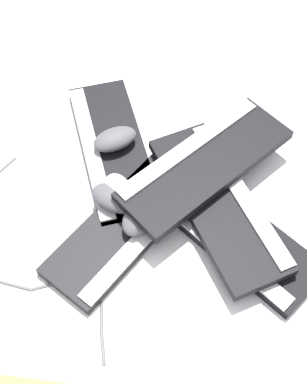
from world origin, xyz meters
name	(u,v)px	position (x,y,z in m)	size (l,w,h in m)	color
ground_plane	(154,219)	(0.00, 0.00, 0.00)	(3.20, 3.20, 0.00)	white
keyboard_0	(112,149)	(0.22, 0.01, 0.01)	(0.46, 0.23, 0.03)	black
keyboard_1	(130,222)	(0.01, 0.06, 0.01)	(0.33, 0.46, 0.03)	black
keyboard_2	(228,230)	(-0.11, -0.14, 0.01)	(0.46, 0.29, 0.03)	black
keyboard_3	(219,203)	(-0.05, -0.14, 0.04)	(0.44, 0.17, 0.03)	black
keyboard_4	(205,164)	(0.04, -0.15, 0.07)	(0.26, 0.46, 0.03)	black
mouse_0	(140,216)	(-0.01, 0.04, 0.05)	(0.11, 0.07, 0.04)	#4C4C51
mouse_1	(114,198)	(0.06, 0.07, 0.05)	(0.11, 0.07, 0.04)	#4C4C51
mouse_2	(113,140)	(0.22, 0.00, 0.05)	(0.11, 0.07, 0.04)	#4C4C51
mouse_3	(119,193)	(0.07, 0.05, 0.05)	(0.11, 0.07, 0.04)	#B7B7BC
cable_0	(25,256)	(0.03, 0.30, 0.00)	(0.58, 0.22, 0.01)	#59595B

